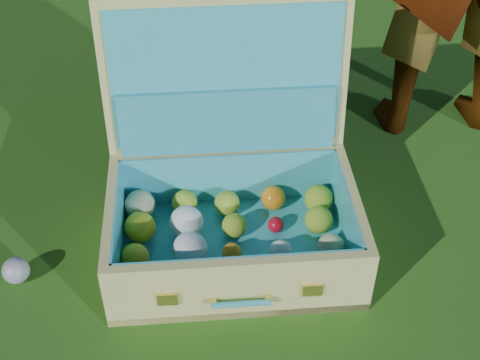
# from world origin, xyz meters

# --- Properties ---
(ground) EXTENTS (60.00, 60.00, 0.00)m
(ground) POSITION_xyz_m (0.00, 0.00, 0.00)
(ground) COLOR #215114
(ground) RESTS_ON ground
(stray_ball) EXTENTS (0.07, 0.07, 0.07)m
(stray_ball) POSITION_xyz_m (-0.65, -0.08, 0.03)
(stray_ball) COLOR #4168AB
(stray_ball) RESTS_ON ground
(suitcase) EXTENTS (0.74, 0.66, 0.60)m
(suitcase) POSITION_xyz_m (-0.16, 0.19, 0.17)
(suitcase) COLOR #D3C771
(suitcase) RESTS_ON ground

